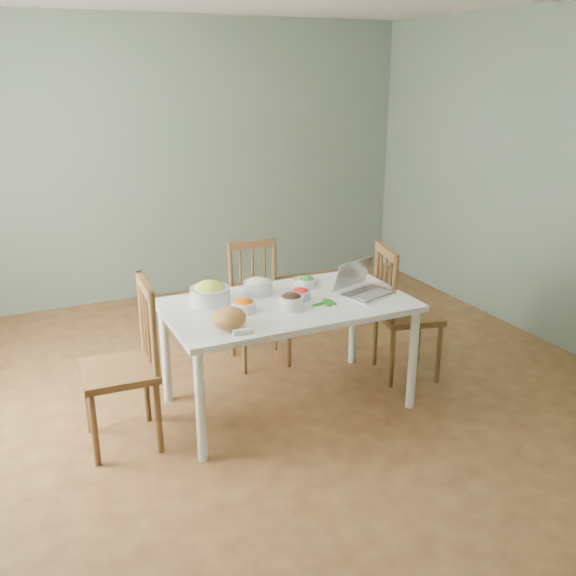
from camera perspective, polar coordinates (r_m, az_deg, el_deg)
name	(u,v)px	position (r m, az deg, el deg)	size (l,w,h in m)	color
floor	(276,396)	(4.64, -1.10, -9.57)	(5.00, 5.00, 0.00)	#5C311B
wall_back	(172,161)	(6.50, -10.34, 11.04)	(5.00, 0.00, 2.70)	#5A6E53
wall_right	(559,182)	(5.64, 22.98, 8.66)	(0.00, 5.00, 2.70)	#5A6E53
dining_table	(288,354)	(4.37, 0.00, -5.93)	(1.61, 0.91, 0.76)	white
chair_far	(260,306)	(4.97, -2.53, -1.57)	(0.42, 0.40, 0.95)	brown
chair_left	(118,367)	(4.01, -14.90, -6.80)	(0.46, 0.44, 1.04)	brown
chair_right	(408,312)	(4.84, 10.65, -2.09)	(0.45, 0.43, 1.01)	brown
bread_boule	(229,318)	(3.81, -5.25, -2.65)	(0.20, 0.20, 0.13)	#BC8546
butter_stick	(243,332)	(3.73, -4.05, -3.91)	(0.11, 0.03, 0.03)	white
bowl_squash	(210,293)	(4.21, -6.98, -0.43)	(0.26, 0.26, 0.15)	#DEE541
bowl_carrot	(244,305)	(4.06, -3.98, -1.56)	(0.15, 0.15, 0.09)	#F86F00
bowl_onion	(258,286)	(4.38, -2.70, 0.21)	(0.20, 0.20, 0.11)	#FAE8B8
bowl_mushroom	(291,301)	(4.09, 0.31, -1.18)	(0.16, 0.16, 0.10)	black
bowl_redpep	(300,294)	(4.26, 1.12, -0.54)	(0.13, 0.13, 0.08)	red
bowl_broccoli	(307,281)	(4.51, 1.68, 0.59)	(0.13, 0.13, 0.08)	#176214
flatbread	(306,280)	(4.63, 1.57, 0.68)	(0.19, 0.19, 0.02)	tan
basil_bunch	(323,302)	(4.20, 3.14, -1.28)	(0.19, 0.19, 0.02)	#307619
laptop	(369,280)	(4.35, 7.25, 0.74)	(0.33, 0.30, 0.22)	silver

